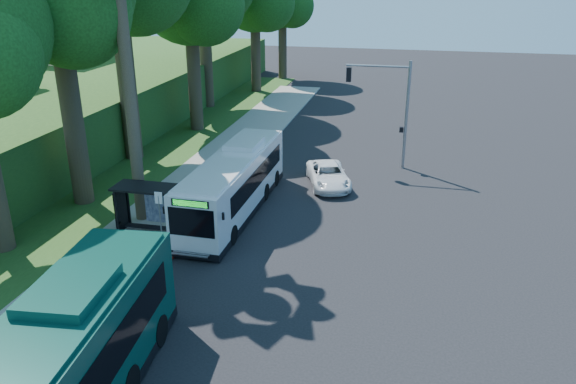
# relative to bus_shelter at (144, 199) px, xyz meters

# --- Properties ---
(ground) EXTENTS (140.00, 140.00, 0.00)m
(ground) POSITION_rel_bus_shelter_xyz_m (7.26, 2.86, -1.81)
(ground) COLOR black
(ground) RESTS_ON ground
(sidewalk) EXTENTS (4.50, 70.00, 0.12)m
(sidewalk) POSITION_rel_bus_shelter_xyz_m (-0.04, 2.86, -1.75)
(sidewalk) COLOR gray
(sidewalk) RESTS_ON ground
(red_curb) EXTENTS (0.25, 30.00, 0.13)m
(red_curb) POSITION_rel_bus_shelter_xyz_m (2.26, -1.14, -1.74)
(red_curb) COLOR maroon
(red_curb) RESTS_ON ground
(grass_verge) EXTENTS (8.00, 70.00, 0.06)m
(grass_verge) POSITION_rel_bus_shelter_xyz_m (-5.74, 7.86, -1.78)
(grass_verge) COLOR #234719
(grass_verge) RESTS_ON ground
(bus_shelter) EXTENTS (3.20, 1.51, 2.55)m
(bus_shelter) POSITION_rel_bus_shelter_xyz_m (0.00, 0.00, 0.00)
(bus_shelter) COLOR black
(bus_shelter) RESTS_ON ground
(stop_sign_pole) EXTENTS (0.35, 0.06, 3.17)m
(stop_sign_pole) POSITION_rel_bus_shelter_xyz_m (1.86, -2.14, 0.28)
(stop_sign_pole) COLOR gray
(stop_sign_pole) RESTS_ON ground
(traffic_signal_pole) EXTENTS (4.10, 0.30, 7.00)m
(traffic_signal_pole) POSITION_rel_bus_shelter_xyz_m (11.04, 12.86, 2.62)
(traffic_signal_pole) COLOR gray
(traffic_signal_pole) RESTS_ON ground
(hillside_backdrop) EXTENTS (24.00, 60.00, 8.80)m
(hillside_backdrop) POSITION_rel_bus_shelter_xyz_m (-19.04, 17.96, 0.63)
(hillside_backdrop) COLOR #234719
(hillside_backdrop) RESTS_ON ground
(tree_5) EXTENTS (7.35, 7.00, 12.86)m
(tree_5) POSITION_rel_bus_shelter_xyz_m (-3.16, 42.84, 7.16)
(tree_5) COLOR #382B1E
(tree_5) RESTS_ON ground
(white_bus) EXTENTS (2.63, 11.57, 3.44)m
(white_bus) POSITION_rel_bus_shelter_xyz_m (3.46, 3.58, -0.13)
(white_bus) COLOR silver
(white_bus) RESTS_ON ground
(pickup) EXTENTS (3.60, 5.20, 1.32)m
(pickup) POSITION_rel_bus_shelter_xyz_m (7.76, 8.55, -1.15)
(pickup) COLOR white
(pickup) RESTS_ON ground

